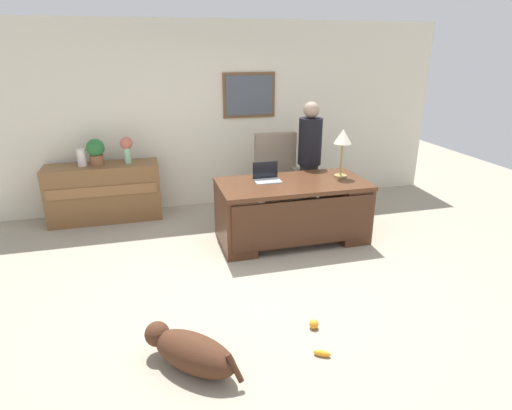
{
  "coord_description": "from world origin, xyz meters",
  "views": [
    {
      "loc": [
        -1.13,
        -3.85,
        2.34
      ],
      "look_at": [
        -0.03,
        0.3,
        0.75
      ],
      "focal_mm": 30.21,
      "sensor_mm": 36.0,
      "label": 1
    }
  ],
  "objects_px": {
    "person_standing": "(309,160)",
    "credenza": "(104,192)",
    "desk": "(293,209)",
    "vase_empty": "(82,158)",
    "dog_toy_ball": "(314,324)",
    "dog_lying": "(190,351)",
    "desk_lamp": "(343,140)",
    "potted_plant": "(96,151)",
    "armchair": "(278,181)",
    "laptop": "(266,176)",
    "dog_toy_bone": "(322,353)",
    "vase_with_flowers": "(127,147)"
  },
  "relations": [
    {
      "from": "credenza",
      "to": "desk_lamp",
      "type": "xyz_separation_m",
      "value": [
        2.99,
        -1.26,
        0.84
      ]
    },
    {
      "from": "armchair",
      "to": "desk_lamp",
      "type": "distance_m",
      "value": 1.24
    },
    {
      "from": "dog_toy_ball",
      "to": "dog_toy_bone",
      "type": "bearing_deg",
      "value": -101.78
    },
    {
      "from": "credenza",
      "to": "armchair",
      "type": "distance_m",
      "value": 2.47
    },
    {
      "from": "desk",
      "to": "credenza",
      "type": "height_order",
      "value": "credenza"
    },
    {
      "from": "person_standing",
      "to": "vase_with_flowers",
      "type": "distance_m",
      "value": 2.54
    },
    {
      "from": "person_standing",
      "to": "credenza",
      "type": "bearing_deg",
      "value": 167.29
    },
    {
      "from": "armchair",
      "to": "laptop",
      "type": "distance_m",
      "value": 0.9
    },
    {
      "from": "laptop",
      "to": "dog_toy_ball",
      "type": "xyz_separation_m",
      "value": [
        -0.13,
        -1.97,
        -0.78
      ]
    },
    {
      "from": "person_standing",
      "to": "armchair",
      "type": "bearing_deg",
      "value": 153.35
    },
    {
      "from": "laptop",
      "to": "vase_empty",
      "type": "xyz_separation_m",
      "value": [
        -2.26,
        1.18,
        0.1
      ]
    },
    {
      "from": "laptop",
      "to": "dog_toy_ball",
      "type": "bearing_deg",
      "value": -93.85
    },
    {
      "from": "person_standing",
      "to": "dog_toy_bone",
      "type": "bearing_deg",
      "value": -108.99
    },
    {
      "from": "dog_toy_ball",
      "to": "vase_empty",
      "type": "bearing_deg",
      "value": 124.02
    },
    {
      "from": "dog_toy_bone",
      "to": "person_standing",
      "type": "bearing_deg",
      "value": 71.01
    },
    {
      "from": "vase_empty",
      "to": "dog_toy_bone",
      "type": "bearing_deg",
      "value": -59.65
    },
    {
      "from": "armchair",
      "to": "laptop",
      "type": "height_order",
      "value": "armchair"
    },
    {
      "from": "laptop",
      "to": "potted_plant",
      "type": "height_order",
      "value": "potted_plant"
    },
    {
      "from": "vase_empty",
      "to": "dog_toy_ball",
      "type": "relative_size",
      "value": 2.81
    },
    {
      "from": "desk",
      "to": "dog_lying",
      "type": "height_order",
      "value": "desk"
    },
    {
      "from": "armchair",
      "to": "vase_empty",
      "type": "height_order",
      "value": "armchair"
    },
    {
      "from": "desk_lamp",
      "to": "dog_toy_bone",
      "type": "bearing_deg",
      "value": -117.48
    },
    {
      "from": "credenza",
      "to": "dog_toy_bone",
      "type": "relative_size",
      "value": 10.85
    },
    {
      "from": "desk",
      "to": "vase_with_flowers",
      "type": "bearing_deg",
      "value": 145.35
    },
    {
      "from": "desk",
      "to": "dog_lying",
      "type": "bearing_deg",
      "value": -127.19
    },
    {
      "from": "dog_lying",
      "to": "laptop",
      "type": "height_order",
      "value": "laptop"
    },
    {
      "from": "armchair",
      "to": "dog_toy_bone",
      "type": "xyz_separation_m",
      "value": [
        -0.6,
        -3.07,
        -0.49
      ]
    },
    {
      "from": "desk_lamp",
      "to": "vase_empty",
      "type": "relative_size",
      "value": 2.63
    },
    {
      "from": "desk",
      "to": "dog_lying",
      "type": "relative_size",
      "value": 2.51
    },
    {
      "from": "armchair",
      "to": "vase_with_flowers",
      "type": "height_order",
      "value": "armchair"
    },
    {
      "from": "vase_empty",
      "to": "potted_plant",
      "type": "height_order",
      "value": "potted_plant"
    },
    {
      "from": "dog_lying",
      "to": "vase_empty",
      "type": "relative_size",
      "value": 3.14
    },
    {
      "from": "person_standing",
      "to": "dog_toy_ball",
      "type": "distance_m",
      "value": 2.8
    },
    {
      "from": "laptop",
      "to": "credenza",
      "type": "bearing_deg",
      "value": 149.76
    },
    {
      "from": "person_standing",
      "to": "desk_lamp",
      "type": "distance_m",
      "value": 0.77
    },
    {
      "from": "armchair",
      "to": "vase_with_flowers",
      "type": "xyz_separation_m",
      "value": [
        -2.06,
        0.44,
        0.52
      ]
    },
    {
      "from": "vase_with_flowers",
      "to": "potted_plant",
      "type": "distance_m",
      "value": 0.41
    },
    {
      "from": "dog_lying",
      "to": "potted_plant",
      "type": "distance_m",
      "value": 3.58
    },
    {
      "from": "desk",
      "to": "laptop",
      "type": "bearing_deg",
      "value": 150.0
    },
    {
      "from": "desk_lamp",
      "to": "vase_empty",
      "type": "height_order",
      "value": "desk_lamp"
    },
    {
      "from": "person_standing",
      "to": "potted_plant",
      "type": "bearing_deg",
      "value": 167.45
    },
    {
      "from": "armchair",
      "to": "laptop",
      "type": "bearing_deg",
      "value": -118.0
    },
    {
      "from": "desk",
      "to": "credenza",
      "type": "xyz_separation_m",
      "value": [
        -2.32,
        1.35,
        -0.02
      ]
    },
    {
      "from": "laptop",
      "to": "vase_with_flowers",
      "type": "relative_size",
      "value": 0.87
    },
    {
      "from": "laptop",
      "to": "desk_lamp",
      "type": "height_order",
      "value": "desk_lamp"
    },
    {
      "from": "credenza",
      "to": "desk_lamp",
      "type": "relative_size",
      "value": 2.5
    },
    {
      "from": "credenza",
      "to": "dog_lying",
      "type": "xyz_separation_m",
      "value": [
        0.79,
        -3.37,
        -0.25
      ]
    },
    {
      "from": "dog_lying",
      "to": "vase_with_flowers",
      "type": "height_order",
      "value": "vase_with_flowers"
    },
    {
      "from": "laptop",
      "to": "dog_toy_bone",
      "type": "bearing_deg",
      "value": -95.08
    },
    {
      "from": "dog_toy_ball",
      "to": "person_standing",
      "type": "bearing_deg",
      "value": 70.03
    }
  ]
}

